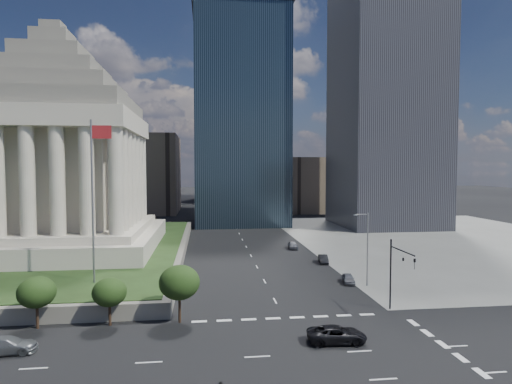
{
  "coord_description": "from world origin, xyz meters",
  "views": [
    {
      "loc": [
        -8.33,
        -30.13,
        15.91
      ],
      "look_at": [
        -2.38,
        19.44,
        13.21
      ],
      "focal_mm": 30.0,
      "sensor_mm": 36.0,
      "label": 1
    }
  ],
  "objects": [
    {
      "name": "street_lamp_north",
      "position": [
        13.33,
        25.0,
        5.66
      ],
      "size": [
        2.13,
        0.22,
        10.0
      ],
      "color": "slate",
      "rests_on": "ground"
    },
    {
      "name": "parked_sedan_far",
      "position": [
        9.0,
        52.9,
        0.74
      ],
      "size": [
        2.15,
        4.47,
        1.47
      ],
      "primitive_type": "imported",
      "rotation": [
        0.0,
        0.0,
        -0.1
      ],
      "color": "slate",
      "rests_on": "ground"
    },
    {
      "name": "pickup_truck",
      "position": [
        3.6,
        7.09,
        0.75
      ],
      "size": [
        2.9,
        5.6,
        1.51
      ],
      "primitive_type": "imported",
      "rotation": [
        0.0,
        0.0,
        1.5
      ],
      "color": "black",
      "rests_on": "ground"
    },
    {
      "name": "skyscraper_tall",
      "position": [
        8.0,
        185.0,
        95.0
      ],
      "size": [
        40.0,
        40.0,
        190.0
      ],
      "primitive_type": "cube",
      "color": "slate",
      "rests_on": "ground"
    },
    {
      "name": "flagpole",
      "position": [
        -21.83,
        24.0,
        13.11
      ],
      "size": [
        2.52,
        0.24,
        20.0
      ],
      "color": "slate",
      "rests_on": "plaza_lawn"
    },
    {
      "name": "parked_sedan_near",
      "position": [
        11.45,
        26.7,
        0.64
      ],
      "size": [
        2.15,
        3.98,
        1.29
      ],
      "primitive_type": "imported",
      "rotation": [
        0.0,
        0.0,
        -0.17
      ],
      "color": "gray",
      "rests_on": "ground"
    },
    {
      "name": "war_memorial",
      "position": [
        -34.0,
        48.0,
        21.4
      ],
      "size": [
        34.0,
        34.0,
        39.0
      ],
      "primitive_type": null,
      "color": "#A9A08E",
      "rests_on": "plaza_lawn"
    },
    {
      "name": "sidewalk_ne",
      "position": [
        46.0,
        60.0,
        0.01
      ],
      "size": [
        68.0,
        90.0,
        0.03
      ],
      "primitive_type": "cube",
      "color": "slate",
      "rests_on": "ground"
    },
    {
      "name": "parked_sedan_mid",
      "position": [
        11.5,
        39.5,
        0.67
      ],
      "size": [
        1.99,
        4.22,
        1.34
      ],
      "primitive_type": "imported",
      "rotation": [
        0.0,
        0.0,
        -0.15
      ],
      "color": "black",
      "rests_on": "ground"
    },
    {
      "name": "traffic_signal_ne",
      "position": [
        12.5,
        13.7,
        5.25
      ],
      "size": [
        0.3,
        5.74,
        8.0
      ],
      "color": "black",
      "rests_on": "ground"
    },
    {
      "name": "suv_grey",
      "position": [
        -25.4,
        8.22,
        0.72
      ],
      "size": [
        5.11,
        2.37,
        1.45
      ],
      "primitive_type": "imported",
      "rotation": [
        0.0,
        0.0,
        1.64
      ],
      "color": "#595C60",
      "rests_on": "ground"
    },
    {
      "name": "building_filler_nw",
      "position": [
        -30.0,
        130.0,
        14.0
      ],
      "size": [
        24.0,
        30.0,
        28.0
      ],
      "primitive_type": "cube",
      "color": "brown",
      "rests_on": "ground"
    },
    {
      "name": "highrise_ne",
      "position": [
        42.0,
        85.0,
        50.0
      ],
      "size": [
        26.0,
        28.0,
        100.0
      ],
      "primitive_type": "cube",
      "color": "black",
      "rests_on": "ground"
    },
    {
      "name": "building_filler_ne",
      "position": [
        32.0,
        130.0,
        10.0
      ],
      "size": [
        20.0,
        30.0,
        20.0
      ],
      "primitive_type": "cube",
      "color": "brown",
      "rests_on": "ground"
    },
    {
      "name": "midrise_glass",
      "position": [
        2.0,
        95.0,
        30.0
      ],
      "size": [
        26.0,
        26.0,
        60.0
      ],
      "primitive_type": "cube",
      "color": "black",
      "rests_on": "ground"
    },
    {
      "name": "ground",
      "position": [
        0.0,
        100.0,
        0.0
      ],
      "size": [
        500.0,
        500.0,
        0.0
      ],
      "primitive_type": "plane",
      "color": "black",
      "rests_on": "ground"
    }
  ]
}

